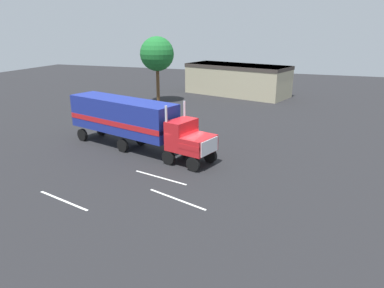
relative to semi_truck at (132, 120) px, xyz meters
The scene contains 8 objects.
ground_plane 5.96m from the semi_truck, 16.04° to the right, with size 120.00×120.00×0.00m, color #232326.
lane_stripe_near 7.33m from the semi_truck, 46.50° to the right, with size 4.40×0.16×0.01m, color silver.
lane_stripe_mid 10.72m from the semi_truck, 47.56° to the right, with size 4.40×0.16×0.01m, color silver.
lane_stripe_far 10.43m from the semi_truck, 86.27° to the right, with size 4.40×0.16×0.01m, color silver.
semi_truck is the anchor object (origin of this frame).
person_bystander 4.76m from the semi_truck, 27.18° to the left, with size 0.34×0.46×1.63m.
tree_left 20.65m from the semi_truck, 108.30° to the left, with size 4.54×4.54×8.78m.
building_backdrop 28.49m from the semi_truck, 84.62° to the left, with size 16.52×10.31×4.55m.
Camera 1 is at (9.22, -24.51, 9.92)m, focal length 33.80 mm.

